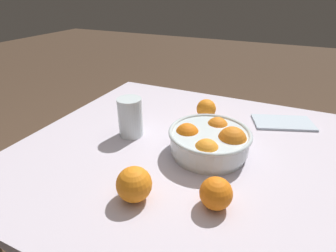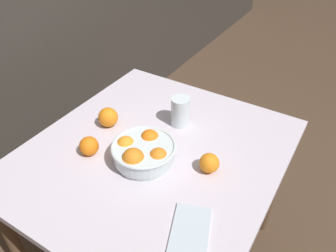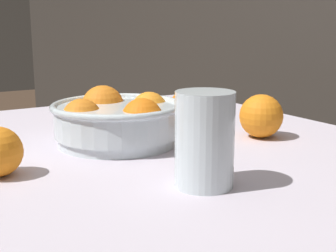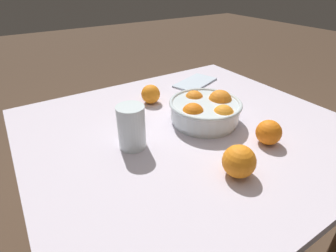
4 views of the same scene
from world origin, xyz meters
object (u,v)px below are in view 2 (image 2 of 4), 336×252
object	(u,v)px
orange_loose_front	(209,163)
orange_loose_aside	(108,117)
orange_loose_near_bowl	(89,146)
juice_glass	(181,113)
fruit_bowl	(142,151)

from	to	relation	value
orange_loose_front	orange_loose_aside	size ratio (longest dim) A/B	0.87
orange_loose_near_bowl	orange_loose_front	distance (m)	0.45
orange_loose_front	juice_glass	bearing A→B (deg)	50.28
orange_loose_near_bowl	orange_loose_aside	world-z (taller)	orange_loose_aside
fruit_bowl	orange_loose_near_bowl	xyz separation A→B (m)	(-0.07, 0.19, -0.01)
fruit_bowl	orange_loose_aside	bearing A→B (deg)	67.40
fruit_bowl	orange_loose_front	size ratio (longest dim) A/B	3.30
fruit_bowl	orange_loose_aside	size ratio (longest dim) A/B	2.87
orange_loose_front	orange_loose_aside	bearing A→B (deg)	87.41
fruit_bowl	juice_glass	size ratio (longest dim) A/B	1.85
orange_loose_near_bowl	orange_loose_front	size ratio (longest dim) A/B	1.02
orange_loose_aside	fruit_bowl	bearing A→B (deg)	-112.60
orange_loose_aside	orange_loose_front	bearing A→B (deg)	-92.59
fruit_bowl	orange_loose_front	bearing A→B (deg)	-70.56
orange_loose_front	orange_loose_aside	world-z (taller)	orange_loose_aside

